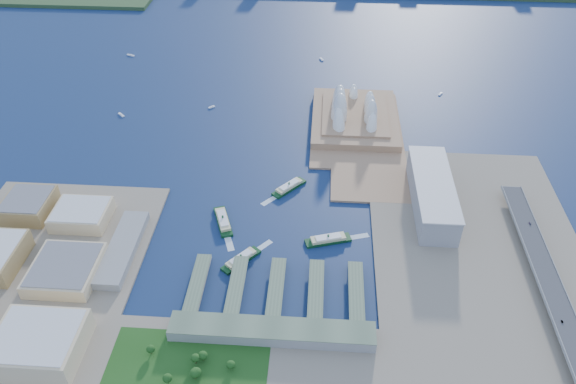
# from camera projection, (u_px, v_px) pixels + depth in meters

# --- Properties ---
(ground) EXTENTS (3000.00, 3000.00, 0.00)m
(ground) POSITION_uv_depth(u_px,v_px,m) (270.00, 242.00, 655.62)
(ground) COLOR #0D1B3F
(ground) RESTS_ON ground
(west_land) EXTENTS (220.00, 390.00, 3.00)m
(west_land) POSITION_uv_depth(u_px,v_px,m) (22.00, 299.00, 585.76)
(west_land) COLOR gray
(west_land) RESTS_ON ground
(east_land) EXTENTS (240.00, 500.00, 3.00)m
(east_land) POSITION_uv_depth(u_px,v_px,m) (488.00, 284.00, 602.24)
(east_land) COLOR gray
(east_land) RESTS_ON ground
(peninsula) EXTENTS (135.00, 220.00, 3.00)m
(peninsula) POSITION_uv_depth(u_px,v_px,m) (356.00, 128.00, 853.34)
(peninsula) COLOR #9E7856
(peninsula) RESTS_ON ground
(opera_house) EXTENTS (134.00, 180.00, 58.00)m
(opera_house) POSITION_uv_depth(u_px,v_px,m) (356.00, 104.00, 850.45)
(opera_house) COLOR white
(opera_house) RESTS_ON peninsula
(toaster_building) EXTENTS (45.00, 155.00, 35.00)m
(toaster_building) POSITION_uv_depth(u_px,v_px,m) (432.00, 194.00, 695.28)
(toaster_building) COLOR gray
(toaster_building) RESTS_ON east_land
(expressway) EXTENTS (26.00, 340.00, 11.85)m
(expressway) POSITION_uv_depth(u_px,v_px,m) (550.00, 289.00, 586.53)
(expressway) COLOR gray
(expressway) RESTS_ON east_land
(west_buildings) EXTENTS (200.00, 280.00, 27.00)m
(west_buildings) POSITION_uv_depth(u_px,v_px,m) (33.00, 265.00, 604.07)
(west_buildings) COLOR #987E4C
(west_buildings) RESTS_ON west_land
(ferry_wharves) EXTENTS (184.00, 90.00, 9.30)m
(ferry_wharves) POSITION_uv_depth(u_px,v_px,m) (276.00, 288.00, 592.99)
(ferry_wharves) COLOR #57694F
(ferry_wharves) RESTS_ON ground
(terminal_building) EXTENTS (200.00, 28.00, 12.00)m
(terminal_building) POSITION_uv_depth(u_px,v_px,m) (272.00, 332.00, 543.07)
(terminal_building) COLOR gray
(terminal_building) RESTS_ON south_land
(park) EXTENTS (150.00, 110.00, 16.00)m
(park) POSITION_uv_depth(u_px,v_px,m) (183.00, 375.00, 502.67)
(park) COLOR #194714
(park) RESTS_ON south_land
(ferry_a) EXTENTS (32.18, 57.31, 10.55)m
(ferry_a) POSITION_uv_depth(u_px,v_px,m) (223.00, 219.00, 680.25)
(ferry_a) COLOR #0E3918
(ferry_a) RESTS_ON ground
(ferry_b) EXTENTS (44.44, 47.92, 9.86)m
(ferry_b) POSITION_uv_depth(u_px,v_px,m) (289.00, 186.00, 733.87)
(ferry_b) COLOR #0E3918
(ferry_b) RESTS_ON ground
(ferry_c) EXTENTS (42.78, 46.84, 9.58)m
(ferry_c) POSITION_uv_depth(u_px,v_px,m) (241.00, 258.00, 628.44)
(ferry_c) COLOR #0E3918
(ferry_c) RESTS_ON ground
(ferry_d) EXTENTS (55.84, 29.13, 10.24)m
(ferry_d) POSITION_uv_depth(u_px,v_px,m) (328.00, 238.00, 653.82)
(ferry_d) COLOR #0E3918
(ferry_d) RESTS_ON ground
(boat_a) EXTENTS (12.98, 13.00, 2.83)m
(boat_a) POSITION_uv_depth(u_px,v_px,m) (121.00, 115.00, 886.03)
(boat_a) COLOR white
(boat_a) RESTS_ON ground
(boat_b) EXTENTS (10.45, 9.68, 2.86)m
(boat_b) POSITION_uv_depth(u_px,v_px,m) (212.00, 107.00, 905.43)
(boat_b) COLOR white
(boat_b) RESTS_ON ground
(boat_c) EXTENTS (8.39, 10.82, 2.43)m
(boat_c) POSITION_uv_depth(u_px,v_px,m) (440.00, 94.00, 941.11)
(boat_c) COLOR white
(boat_c) RESTS_ON ground
(boat_d) EXTENTS (16.54, 9.75, 2.77)m
(boat_d) POSITION_uv_depth(u_px,v_px,m) (131.00, 55.00, 1062.03)
(boat_d) COLOR white
(boat_d) RESTS_ON ground
(boat_e) EXTENTS (8.48, 12.52, 2.95)m
(boat_e) POSITION_uv_depth(u_px,v_px,m) (322.00, 59.00, 1047.50)
(boat_e) COLOR white
(boat_e) RESTS_ON ground
(car_b) EXTENTS (1.31, 3.74, 1.23)m
(car_b) POSITION_uv_depth(u_px,v_px,m) (562.00, 321.00, 544.69)
(car_b) COLOR slate
(car_b) RESTS_ON expressway
(car_c) EXTENTS (2.00, 4.91, 1.43)m
(car_c) POSITION_uv_depth(u_px,v_px,m) (530.00, 223.00, 659.04)
(car_c) COLOR slate
(car_c) RESTS_ON expressway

